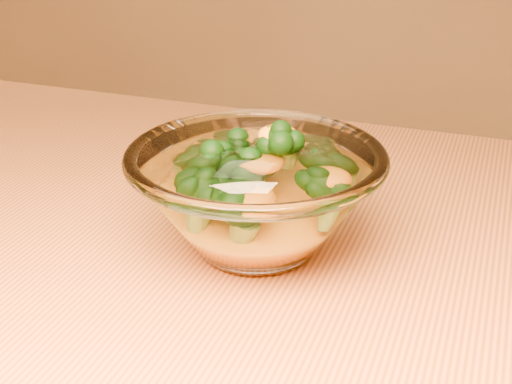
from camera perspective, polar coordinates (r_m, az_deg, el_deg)
table at (r=0.63m, az=-10.60°, el=-13.63°), size 1.20×0.80×0.75m
glass_bowl at (r=0.57m, az=-0.00°, el=-0.41°), size 0.21×0.21×0.09m
cheese_sauce at (r=0.58m, az=-0.00°, el=-2.14°), size 0.12×0.12×0.03m
broccoli_heap at (r=0.57m, az=-0.02°, el=1.29°), size 0.14×0.14×0.08m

